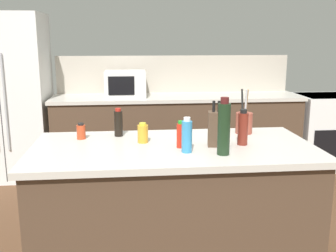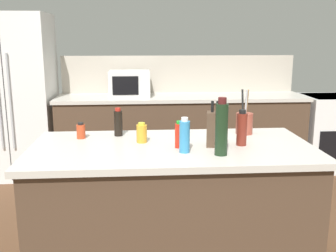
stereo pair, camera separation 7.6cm
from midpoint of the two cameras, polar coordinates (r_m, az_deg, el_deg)
The scene contains 15 objects.
back_counter_run at distance 4.79m, azimuth 0.88°, elevation -1.15°, with size 2.95×0.66×0.94m.
wall_backsplash at distance 4.98m, azimuth 0.48°, elevation 7.55°, with size 2.91×0.03×0.46m, color #B2A899.
kitchen_island at distance 2.68m, azimuth -0.06°, elevation -12.52°, with size 1.81×0.89×0.94m.
refrigerator at distance 4.92m, azimuth -22.41°, elevation 3.88°, with size 0.87×0.75×1.89m.
range_oven at distance 5.34m, azimuth 21.51°, elevation -0.63°, with size 0.76×0.65×0.92m.
microwave at distance 4.64m, azimuth -6.70°, elevation 6.10°, with size 0.47×0.39×0.30m.
knife_block at distance 2.50m, azimuth 6.46°, elevation -0.36°, with size 0.15×0.12×0.29m.
utensil_crock at distance 2.87m, azimuth 10.24°, elevation 0.56°, with size 0.12×0.12×0.32m.
wine_bottle at distance 2.31m, azimuth 7.18°, elevation -0.28°, with size 0.07×0.07×0.34m.
vinegar_bottle at distance 2.55m, azimuth 9.98°, elevation -0.31°, with size 0.07×0.07×0.23m.
hot_sauce_bottle at distance 2.46m, azimuth 0.97°, elevation -1.32°, with size 0.05×0.05×0.17m.
soy_sauce_bottle at distance 2.77m, azimuth -8.00°, elevation 0.43°, with size 0.06×0.06×0.20m.
honey_jar at distance 2.58m, azimuth -4.52°, elevation -1.07°, with size 0.07×0.07×0.13m.
spice_jar_paprika at distance 2.74m, azimuth -13.28°, elevation -0.79°, with size 0.06×0.06×0.11m.
dish_soap_bottle at distance 2.35m, azimuth 1.82°, elevation -1.45°, with size 0.06×0.06×0.21m.
Camera 1 is at (-0.28, -2.41, 1.61)m, focal length 42.00 mm.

